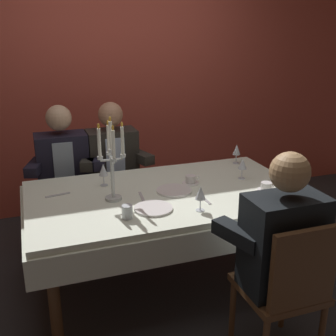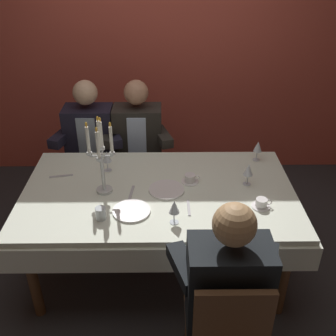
% 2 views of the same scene
% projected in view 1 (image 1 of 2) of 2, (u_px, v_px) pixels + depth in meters
% --- Properties ---
extents(ground_plane, '(12.00, 12.00, 0.00)m').
position_uv_depth(ground_plane, '(166.00, 283.00, 3.14)').
color(ground_plane, '#313134').
extents(back_wall, '(6.00, 0.12, 2.70)m').
position_uv_depth(back_wall, '(112.00, 78.00, 4.20)').
color(back_wall, '#C84E3E').
rests_on(back_wall, ground_plane).
extents(dining_table, '(1.94, 1.14, 0.74)m').
position_uv_depth(dining_table, '(166.00, 207.00, 2.95)').
color(dining_table, white).
rests_on(dining_table, ground_plane).
extents(candelabra, '(0.19, 0.19, 0.56)m').
position_uv_depth(candelabra, '(112.00, 162.00, 2.69)').
color(candelabra, silver).
rests_on(candelabra, dining_table).
extents(dinner_plate_0, '(0.25, 0.25, 0.01)m').
position_uv_depth(dinner_plate_0, '(174.00, 191.00, 2.91)').
color(dinner_plate_0, white).
rests_on(dinner_plate_0, dining_table).
extents(dinner_plate_1, '(0.25, 0.25, 0.01)m').
position_uv_depth(dinner_plate_1, '(153.00, 208.00, 2.62)').
color(dinner_plate_1, white).
rests_on(dinner_plate_1, dining_table).
extents(wine_glass_0, '(0.07, 0.07, 0.16)m').
position_uv_depth(wine_glass_0, '(103.00, 171.00, 2.99)').
color(wine_glass_0, silver).
rests_on(wine_glass_0, dining_table).
extents(wine_glass_1, '(0.07, 0.07, 0.16)m').
position_uv_depth(wine_glass_1, '(201.00, 194.00, 2.57)').
color(wine_glass_1, silver).
rests_on(wine_glass_1, dining_table).
extents(wine_glass_2, '(0.07, 0.07, 0.16)m').
position_uv_depth(wine_glass_2, '(237.00, 150.00, 3.48)').
color(wine_glass_2, silver).
rests_on(wine_glass_2, dining_table).
extents(wine_glass_3, '(0.07, 0.07, 0.16)m').
position_uv_depth(wine_glass_3, '(242.00, 164.00, 3.13)').
color(wine_glass_3, silver).
rests_on(wine_glass_3, dining_table).
extents(water_tumbler_0, '(0.07, 0.07, 0.08)m').
position_uv_depth(water_tumbler_0, '(127.00, 212.00, 2.49)').
color(water_tumbler_0, silver).
rests_on(water_tumbler_0, dining_table).
extents(coffee_cup_0, '(0.13, 0.12, 0.06)m').
position_uv_depth(coffee_cup_0, '(191.00, 180.00, 3.06)').
color(coffee_cup_0, white).
rests_on(coffee_cup_0, dining_table).
extents(coffee_cup_1, '(0.13, 0.12, 0.06)m').
position_uv_depth(coffee_cup_1, '(266.00, 187.00, 2.92)').
color(coffee_cup_1, white).
rests_on(coffee_cup_1, dining_table).
extents(fork_0, '(0.02, 0.17, 0.01)m').
position_uv_depth(fork_0, '(205.00, 199.00, 2.77)').
color(fork_0, '#B7B7BC').
rests_on(fork_0, dining_table).
extents(fork_1, '(0.17, 0.05, 0.01)m').
position_uv_depth(fork_1, '(58.00, 195.00, 2.84)').
color(fork_1, '#B7B7BC').
rests_on(fork_1, dining_table).
extents(fork_2, '(0.03, 0.17, 0.01)m').
position_uv_depth(fork_2, '(142.00, 197.00, 2.81)').
color(fork_2, '#B7B7BC').
rests_on(fork_2, dining_table).
extents(seated_diner_0, '(0.63, 0.48, 1.24)m').
position_uv_depth(seated_diner_0, '(62.00, 164.00, 3.51)').
color(seated_diner_0, brown).
rests_on(seated_diner_0, ground_plane).
extents(seated_diner_1, '(0.63, 0.48, 1.24)m').
position_uv_depth(seated_diner_1, '(112.00, 159.00, 3.64)').
color(seated_diner_1, brown).
rests_on(seated_diner_1, ground_plane).
extents(seated_diner_2, '(0.63, 0.48, 1.24)m').
position_uv_depth(seated_diner_2, '(284.00, 243.00, 2.23)').
color(seated_diner_2, brown).
rests_on(seated_diner_2, ground_plane).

